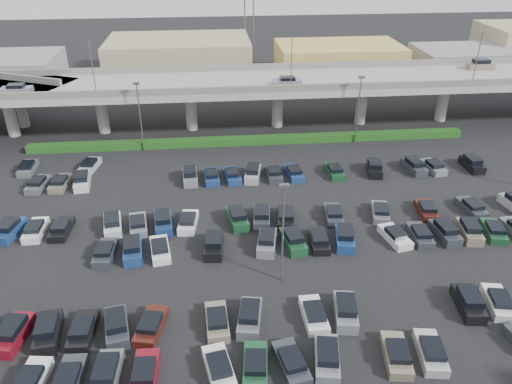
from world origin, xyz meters
The scene contains 6 objects.
ground centered at (0.00, 0.00, 0.00)m, with size 280.00×280.00×0.00m, color black.
overpass centered at (-0.18, 31.99, 6.97)m, with size 150.00×13.00×15.80m.
hedge centered at (0.00, 25.00, 0.55)m, with size 66.00×1.60×1.10m, color #124013.
parked_cars centered at (-0.93, -3.84, 0.63)m, with size 62.86×41.66×1.67m.
light_poles centered at (-4.13, 2.00, 6.24)m, with size 66.90×48.38×10.30m.
distant_buildings centered at (12.38, 61.81, 3.74)m, with size 138.00×24.00×9.00m.
Camera 1 is at (-6.06, -45.15, 30.11)m, focal length 35.00 mm.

